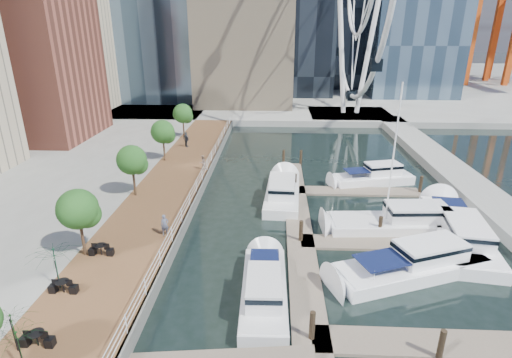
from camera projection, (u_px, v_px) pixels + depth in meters
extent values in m
plane|color=black|center=(255.00, 313.00, 22.41)|extent=(520.00, 520.00, 0.00)
cube|color=brown|center=(166.00, 196.00, 36.65)|extent=(6.00, 60.00, 1.00)
cube|color=#595954|center=(198.00, 197.00, 36.51)|extent=(0.25, 60.00, 1.00)
cube|color=gray|center=(273.00, 80.00, 117.46)|extent=(200.00, 114.00, 1.00)
cube|color=gray|center=(464.00, 182.00, 39.99)|extent=(4.00, 60.00, 1.00)
cube|color=gray|center=(349.00, 116.00, 70.14)|extent=(14.00, 12.00, 1.00)
cube|color=#6D6051|center=(299.00, 229.00, 31.57)|extent=(2.00, 32.00, 0.20)
cube|color=#6D6051|center=(431.00, 344.00, 20.09)|extent=(12.00, 2.00, 0.20)
cube|color=#6D6051|center=(382.00, 243.00, 29.43)|extent=(12.00, 2.00, 0.20)
cube|color=#6D6051|center=(357.00, 191.00, 38.77)|extent=(12.00, 2.00, 0.20)
cube|color=brown|center=(37.00, 61.00, 51.62)|extent=(12.00, 14.00, 20.00)
cube|color=#BCAD8E|center=(52.00, 28.00, 65.41)|extent=(14.00, 16.00, 28.00)
cylinder|color=white|center=(341.00, 34.00, 65.45)|extent=(0.80, 0.80, 26.00)
cylinder|color=white|center=(372.00, 34.00, 65.22)|extent=(0.80, 0.80, 26.00)
cylinder|color=#3F2B1C|center=(83.00, 238.00, 25.89)|extent=(0.20, 0.20, 2.40)
sphere|color=#265B1E|center=(78.00, 209.00, 25.14)|extent=(2.60, 2.60, 2.60)
cylinder|color=#3F2B1C|center=(134.00, 182.00, 35.22)|extent=(0.20, 0.20, 2.40)
sphere|color=#265B1E|center=(132.00, 160.00, 34.47)|extent=(2.60, 2.60, 2.60)
cylinder|color=#3F2B1C|center=(164.00, 150.00, 44.56)|extent=(0.20, 0.20, 2.40)
sphere|color=#265B1E|center=(163.00, 132.00, 43.81)|extent=(2.60, 2.60, 2.60)
cylinder|color=#3F2B1C|center=(184.00, 129.00, 53.89)|extent=(0.20, 0.20, 2.40)
sphere|color=#265B1E|center=(183.00, 113.00, 53.15)|extent=(2.60, 2.60, 2.60)
imported|color=#4B5065|center=(165.00, 225.00, 28.55)|extent=(0.68, 0.62, 1.57)
imported|color=#816759|center=(203.00, 162.00, 41.77)|extent=(0.95, 0.96, 1.56)
imported|color=#363B44|center=(186.00, 139.00, 49.73)|extent=(1.15, 1.09, 1.91)
imported|color=#0E330E|center=(13.00, 333.00, 18.10)|extent=(2.80, 2.83, 2.10)
imported|color=#103D15|center=(20.00, 351.00, 16.98)|extent=(2.80, 2.84, 2.20)
imported|color=#103D24|center=(56.00, 268.00, 22.47)|extent=(2.94, 2.99, 2.66)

